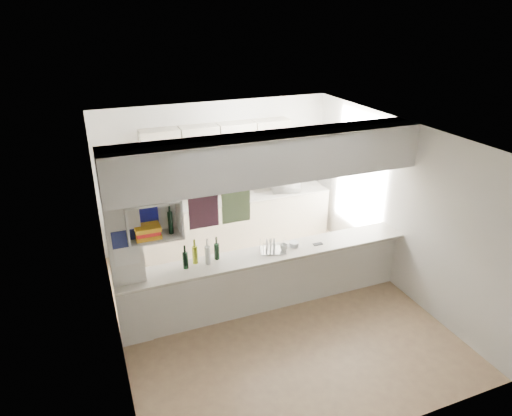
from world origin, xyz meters
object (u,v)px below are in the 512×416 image
wine_bottles (201,255)px  dish_rack (273,246)px  microwave (285,184)px  bowl (285,175)px

wine_bottles → dish_rack: bearing=-2.0°
microwave → bowl: bearing=37.0°
bowl → dish_rack: bowl is taller
microwave → dish_rack: (-1.14, -2.02, -0.06)m
bowl → dish_rack: bearing=-119.0°
microwave → dish_rack: bearing=70.7°
dish_rack → wine_bottles: wine_bottles is taller
microwave → bowl: (-0.02, -0.01, 0.17)m
microwave → wine_bottles: (-2.15, -1.99, -0.01)m
bowl → wine_bottles: 2.91m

